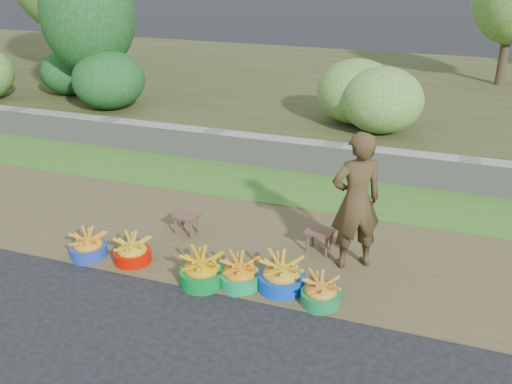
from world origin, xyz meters
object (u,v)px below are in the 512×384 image
(basin_c, at_px, (202,271))
(basin_f, at_px, (321,293))
(basin_b, at_px, (132,252))
(stool_right, at_px, (320,235))
(vendor_woman, at_px, (356,201))
(basin_a, at_px, (88,246))
(basin_e, at_px, (281,276))
(basin_d, at_px, (240,274))
(stool_left, at_px, (186,219))

(basin_c, xyz_separation_m, basin_f, (1.42, 0.07, -0.03))
(basin_b, xyz_separation_m, stool_right, (2.15, 1.05, 0.10))
(basin_f, xyz_separation_m, vendor_woman, (0.16, 0.95, 0.74))
(basin_a, height_order, basin_f, basin_a)
(basin_e, bearing_deg, basin_a, -177.32)
(basin_d, xyz_separation_m, basin_f, (0.98, -0.04, -0.01))
(basin_a, bearing_deg, vendor_woman, 16.20)
(basin_e, relative_size, basin_f, 1.21)
(stool_left, bearing_deg, basin_b, -108.95)
(basin_a, relative_size, stool_left, 1.29)
(basin_a, distance_m, basin_d, 2.07)
(basin_d, height_order, vendor_woman, vendor_woman)
(stool_left, height_order, vendor_woman, vendor_woman)
(basin_c, bearing_deg, vendor_woman, 32.58)
(vendor_woman, bearing_deg, basin_b, -14.42)
(basin_a, relative_size, basin_b, 1.00)
(basin_e, bearing_deg, basin_c, -167.84)
(basin_e, distance_m, stool_right, 1.03)
(basin_b, relative_size, basin_d, 0.95)
(basin_a, distance_m, stool_left, 1.34)
(basin_b, xyz_separation_m, stool_left, (0.31, 0.91, 0.10))
(basin_d, height_order, stool_left, basin_d)
(basin_a, relative_size, basin_d, 0.95)
(basin_b, distance_m, basin_d, 1.47)
(basin_e, height_order, stool_left, basin_e)
(basin_a, distance_m, stool_right, 2.97)
(basin_d, relative_size, basin_e, 0.89)
(basin_d, xyz_separation_m, stool_left, (-1.16, 0.96, 0.09))
(basin_f, bearing_deg, basin_d, 177.87)
(basin_e, xyz_separation_m, stool_right, (0.20, 1.00, 0.08))
(basin_d, relative_size, stool_left, 1.36)
(basin_b, xyz_separation_m, basin_c, (1.03, -0.15, 0.02))
(basin_a, distance_m, basin_f, 3.05)
(stool_right, bearing_deg, basin_b, -153.95)
(basin_b, relative_size, basin_f, 1.03)
(basin_a, xyz_separation_m, basin_d, (2.07, 0.02, 0.01))
(basin_e, bearing_deg, stool_right, 78.70)
(basin_b, xyz_separation_m, basin_e, (1.95, 0.05, 0.03))
(basin_f, bearing_deg, basin_e, 165.29)
(basin_c, height_order, vendor_woman, vendor_woman)
(basin_b, distance_m, vendor_woman, 2.85)
(basin_a, xyz_separation_m, basin_e, (2.55, 0.12, 0.03))
(stool_left, height_order, stool_right, stool_right)
(stool_right, bearing_deg, basin_c, -132.99)
(basin_e, distance_m, stool_left, 1.85)
(basin_a, bearing_deg, basin_b, 6.86)
(basin_c, distance_m, stool_left, 1.28)
(stool_left, xyz_separation_m, vendor_woman, (2.30, -0.04, 0.64))
(basin_f, bearing_deg, basin_a, 179.77)
(basin_c, relative_size, stool_right, 1.42)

